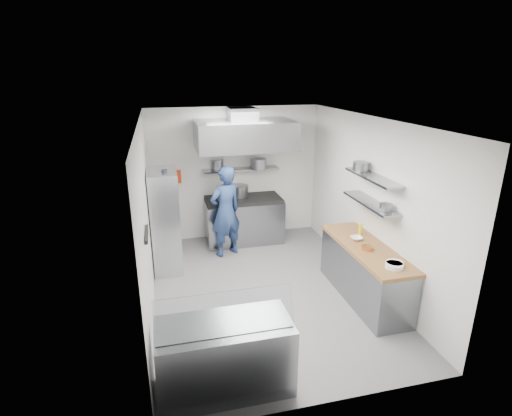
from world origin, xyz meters
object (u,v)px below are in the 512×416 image
object	(u,v)px
chef	(226,211)
wire_rack	(165,221)
gas_range	(244,221)
display_case	(225,357)

from	to	relation	value
chef	wire_rack	size ratio (longest dim) A/B	0.98
gas_range	wire_rack	size ratio (longest dim) A/B	0.86
gas_range	chef	bearing A→B (deg)	-129.69
chef	display_case	world-z (taller)	chef
display_case	wire_rack	bearing A→B (deg)	99.31
chef	display_case	xyz separation A→B (m)	(-0.62, -3.52, -0.48)
chef	display_case	size ratio (longest dim) A/B	1.21
gas_range	display_case	world-z (taller)	gas_range
gas_range	display_case	bearing A→B (deg)	-105.02
wire_rack	chef	bearing A→B (deg)	14.05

